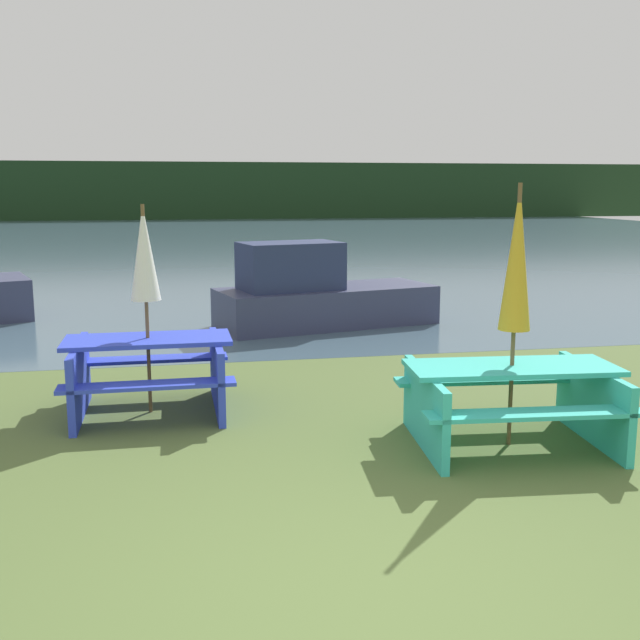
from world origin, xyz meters
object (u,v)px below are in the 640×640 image
picnic_table_teal (511,395)px  umbrella_gold (517,259)px  umbrella_white (144,255)px  picnic_table_blue (149,368)px  boat (317,295)px

picnic_table_teal → umbrella_gold: 1.20m
umbrella_white → picnic_table_blue: bearing=-116.6°
picnic_table_teal → umbrella_white: umbrella_white is taller
picnic_table_teal → boat: (-0.60, 5.98, 0.06)m
umbrella_gold → picnic_table_blue: bearing=153.2°
picnic_table_teal → picnic_table_blue: bearing=153.2°
picnic_table_teal → boat: size_ratio=0.51×
umbrella_gold → umbrella_white: bearing=153.2°
picnic_table_teal → umbrella_white: bearing=153.2°
picnic_table_teal → picnic_table_blue: size_ratio=1.17×
boat → umbrella_white: bearing=-133.5°
umbrella_gold → boat: bearing=95.8°
picnic_table_teal → umbrella_gold: umbrella_gold is taller
picnic_table_teal → boat: 6.01m
picnic_table_teal → umbrella_white: 3.71m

